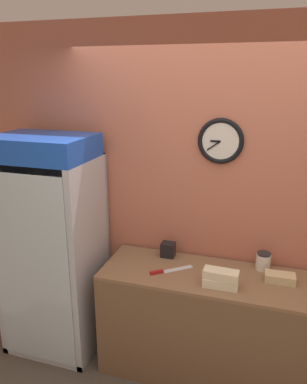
% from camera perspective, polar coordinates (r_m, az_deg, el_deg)
% --- Properties ---
extents(wall_back, '(5.20, 0.09, 2.70)m').
position_cam_1_polar(wall_back, '(2.98, 10.88, -1.22)').
color(wall_back, '#B7664C').
rests_on(wall_back, ground_plane).
extents(prep_counter, '(1.71, 0.57, 0.87)m').
position_cam_1_polar(prep_counter, '(3.11, 9.06, -19.46)').
color(prep_counter, brown).
rests_on(prep_counter, ground_plane).
extents(beverage_cooler, '(0.76, 0.63, 1.86)m').
position_cam_1_polar(beverage_cooler, '(3.26, -14.82, -6.28)').
color(beverage_cooler, '#B2B7BC').
rests_on(beverage_cooler, ground_plane).
extents(sandwich_stack_bottom, '(0.24, 0.11, 0.06)m').
position_cam_1_polar(sandwich_stack_bottom, '(2.73, 10.17, -13.43)').
color(sandwich_stack_bottom, beige).
rests_on(sandwich_stack_bottom, prep_counter).
extents(sandwich_stack_middle, '(0.25, 0.12, 0.06)m').
position_cam_1_polar(sandwich_stack_middle, '(2.70, 10.24, -12.27)').
color(sandwich_stack_middle, beige).
rests_on(sandwich_stack_middle, sandwich_stack_bottom).
extents(sandwich_flat_left, '(0.21, 0.12, 0.06)m').
position_cam_1_polar(sandwich_flat_left, '(2.89, 18.72, -12.28)').
color(sandwich_flat_left, tan).
rests_on(sandwich_flat_left, prep_counter).
extents(chefs_knife, '(0.29, 0.24, 0.02)m').
position_cam_1_polar(chefs_knife, '(2.88, 1.86, -11.92)').
color(chefs_knife, silver).
rests_on(chefs_knife, prep_counter).
extents(condiment_jar, '(0.11, 0.11, 0.14)m').
position_cam_1_polar(condiment_jar, '(3.00, 16.38, -10.07)').
color(condiment_jar, silver).
rests_on(condiment_jar, prep_counter).
extents(napkin_dispenser, '(0.11, 0.09, 0.12)m').
position_cam_1_polar(napkin_dispenser, '(3.08, 2.23, -8.77)').
color(napkin_dispenser, black).
rests_on(napkin_dispenser, prep_counter).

